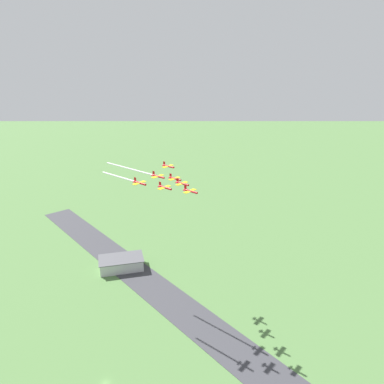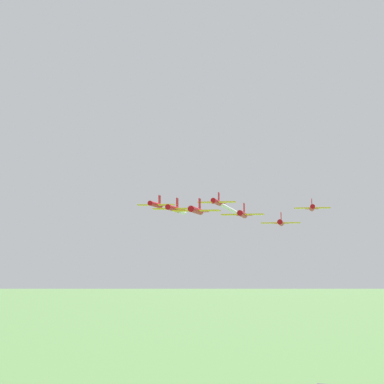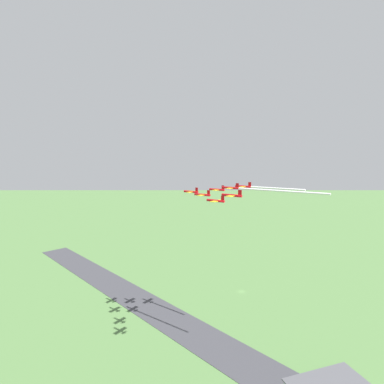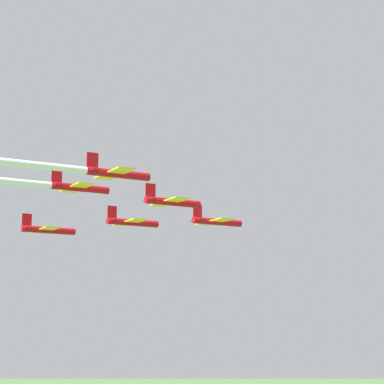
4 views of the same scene
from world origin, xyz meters
name	(u,v)px [view 3 (image 3 of 4)]	position (x,y,z in m)	size (l,w,h in m)	color
ground_plane	(241,292)	(0.00, 0.00, 0.00)	(3000.00, 3000.00, 0.00)	#4C723D
runway_strip	(191,331)	(-55.11, -40.16, 0.10)	(223.20, 422.00, 0.20)	#38383D
jet_0	(192,192)	(-54.88, -40.47, 86.00)	(8.84, 8.99, 3.26)	#B20C14
jet_1	(203,195)	(-53.39, -55.30, 85.92)	(8.84, 8.99, 3.26)	#B20C14
jet_2	(217,190)	(-41.19, -46.38, 87.36)	(8.84, 8.99, 3.26)	#B20C14
jet_3	(216,201)	(-51.91, -70.14, 84.61)	(8.84, 8.99, 3.26)	#B20C14
jet_4	(231,188)	(-39.71, -61.21, 89.72)	(8.84, 8.99, 3.26)	#B20C14
jet_5	(244,186)	(-27.51, -52.28, 89.31)	(8.84, 8.99, 3.26)	#B20C14
jet_6	(232,195)	(-50.42, -84.97, 88.90)	(8.84, 8.99, 3.26)	#B20C14
smoke_trail_4	(281,191)	(-24.07, -82.58, 89.68)	(26.79, 36.10, 0.98)	white
smoke_trail_5	(277,188)	(-16.20, -67.74, 89.26)	(18.14, 24.28, 0.99)	white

